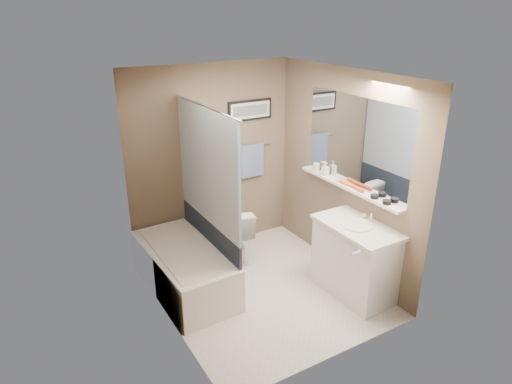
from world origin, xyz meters
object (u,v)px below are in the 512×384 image
hair_brush_front (357,188)px  soap_bottle (325,169)px  candle_bowl_near (387,202)px  bathtub (184,269)px  hair_brush_back (347,183)px  toilet (233,232)px  glass_jar (316,167)px  candle_bowl_far (374,196)px  vanity (355,261)px

hair_brush_front → soap_bottle: 0.56m
candle_bowl_near → bathtub: bearing=145.9°
hair_brush_back → candle_bowl_near: bearing=-90.0°
toilet → candle_bowl_near: size_ratio=7.81×
glass_jar → hair_brush_back: bearing=-90.0°
bathtub → hair_brush_back: bearing=-20.7°
hair_brush_front → glass_jar: bearing=90.0°
hair_brush_front → hair_brush_back: 0.16m
hair_brush_back → toilet: bearing=135.4°
hair_brush_back → glass_jar: glass_jar is taller
candle_bowl_near → candle_bowl_far: (0.00, 0.18, 0.00)m
candle_bowl_far → hair_brush_front: bearing=90.0°
toilet → candle_bowl_far: candle_bowl_far is taller
bathtub → soap_bottle: 2.03m
toilet → hair_brush_back: hair_brush_back is taller
glass_jar → soap_bottle: (0.00, -0.17, 0.03)m
hair_brush_back → vanity: bearing=-113.4°
candle_bowl_far → glass_jar: bearing=90.0°
toilet → candle_bowl_far: 1.87m
bathtub → hair_brush_front: (1.79, -0.76, 0.89)m
candle_bowl_near → hair_brush_front: size_ratio=0.41×
candle_bowl_far → soap_bottle: bearing=90.0°
vanity → candle_bowl_far: bearing=-5.2°
vanity → glass_jar: glass_jar is taller
candle_bowl_far → hair_brush_front: (0.00, 0.27, 0.00)m
bathtub → hair_brush_front: bearing=-25.3°
bathtub → vanity: vanity is taller
vanity → hair_brush_back: 0.87m
toilet → glass_jar: bearing=168.8°
soap_bottle → candle_bowl_near: bearing=-90.0°
toilet → candle_bowl_far: size_ratio=7.81×
candle_bowl_near → vanity: bearing=134.9°
vanity → glass_jar: (0.19, 0.99, 0.77)m
candle_bowl_near → hair_brush_back: hair_brush_back is taller
candle_bowl_far → hair_brush_back: bearing=90.0°
candle_bowl_near → hair_brush_back: (0.00, 0.61, 0.00)m
hair_brush_front → glass_jar: (0.00, 0.73, 0.03)m
candle_bowl_near → soap_bottle: 1.01m
hair_brush_front → soap_bottle: soap_bottle is taller
toilet → hair_brush_front: bearing=141.5°
bathtub → soap_bottle: soap_bottle is taller
bathtub → hair_brush_front: 2.13m
candle_bowl_near → hair_brush_back: bearing=90.0°
vanity → glass_jar: 1.27m
candle_bowl_far → hair_brush_front: 0.27m
vanity → bathtub: bearing=145.2°
glass_jar → soap_bottle: bearing=-90.0°
hair_brush_front → glass_jar: glass_jar is taller
vanity → hair_brush_front: size_ratio=4.09×
vanity → hair_brush_front: 0.80m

